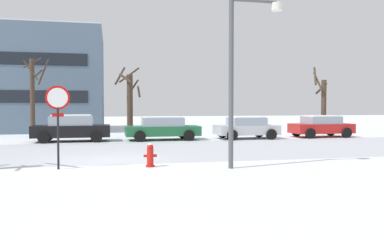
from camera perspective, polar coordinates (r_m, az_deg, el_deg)
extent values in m
plane|color=white|center=(14.54, -12.24, -5.97)|extent=(120.00, 120.00, 0.00)
cube|color=#B7BCC4|center=(17.66, -12.21, -4.54)|extent=(80.00, 8.29, 0.00)
cylinder|color=black|center=(13.04, -19.20, -2.01)|extent=(0.07, 0.10, 2.24)
cylinder|color=red|center=(13.01, -19.26, 3.14)|extent=(0.75, 0.13, 0.76)
cylinder|color=white|center=(13.00, -19.26, 3.14)|extent=(0.62, 0.11, 0.62)
cube|color=red|center=(13.01, -19.23, 0.72)|extent=(0.36, 0.07, 0.12)
cylinder|color=white|center=(13.02, -19.26, 3.36)|extent=(0.42, 0.08, 0.42)
cylinder|color=red|center=(12.98, -6.20, -6.77)|extent=(0.30, 0.30, 0.06)
cylinder|color=red|center=(12.94, -6.21, -5.41)|extent=(0.22, 0.22, 0.56)
sphere|color=red|center=(12.90, -6.21, -3.97)|extent=(0.21, 0.21, 0.21)
cylinder|color=red|center=(12.92, -6.91, -5.30)|extent=(0.12, 0.09, 0.09)
cylinder|color=red|center=(12.95, -5.50, -5.27)|extent=(0.12, 0.09, 0.09)
sphere|color=white|center=(12.89, -6.21, -3.73)|extent=(0.15, 0.15, 0.15)
cylinder|color=#4C4F54|center=(12.55, 5.80, 5.58)|extent=(0.16, 0.16, 5.59)
cylinder|color=#4C4F54|center=(13.23, 9.20, 17.01)|extent=(1.56, 0.10, 0.10)
cylinder|color=silver|center=(13.49, 12.41, 16.04)|extent=(0.36, 0.36, 0.25)
cube|color=black|center=(22.94, -17.37, -1.56)|extent=(4.27, 1.77, 0.66)
cube|color=#8C99A8|center=(22.91, -17.39, -0.07)|extent=(2.36, 1.61, 0.54)
cube|color=white|center=(22.90, -17.39, 0.68)|extent=(2.14, 1.48, 0.06)
cylinder|color=black|center=(23.77, -13.87, -2.08)|extent=(0.64, 0.23, 0.64)
cylinder|color=black|center=(22.02, -13.96, -2.41)|extent=(0.64, 0.23, 0.64)
cylinder|color=black|center=(23.98, -20.49, -2.12)|extent=(0.64, 0.23, 0.64)
cylinder|color=black|center=(22.25, -21.09, -2.44)|extent=(0.64, 0.23, 0.64)
cube|color=#1E6038|center=(22.95, -4.39, -1.59)|extent=(4.37, 1.88, 0.56)
cube|color=#8C99A8|center=(22.92, -4.39, -0.26)|extent=(2.41, 1.71, 0.51)
cube|color=white|center=(22.91, -4.40, 0.44)|extent=(2.20, 1.58, 0.06)
cylinder|color=black|center=(24.12, -1.39, -1.96)|extent=(0.64, 0.23, 0.64)
cylinder|color=black|center=(22.31, -0.44, -2.29)|extent=(0.64, 0.23, 0.64)
cylinder|color=black|center=(23.73, -8.10, -2.05)|extent=(0.64, 0.23, 0.64)
cylinder|color=black|center=(21.88, -7.70, -2.40)|extent=(0.64, 0.23, 0.64)
cube|color=silver|center=(24.01, 8.03, -1.44)|extent=(3.83, 1.91, 0.57)
cube|color=#8C99A8|center=(23.98, 8.04, -0.19)|extent=(2.11, 1.74, 0.47)
cube|color=white|center=(23.98, 8.04, 0.44)|extent=(1.92, 1.60, 0.06)
cylinder|color=black|center=(25.36, 9.87, -1.79)|extent=(0.64, 0.23, 0.64)
cylinder|color=black|center=(23.63, 11.65, -2.09)|extent=(0.64, 0.23, 0.64)
cylinder|color=black|center=(24.52, 4.54, -1.90)|extent=(0.64, 0.23, 0.64)
cylinder|color=black|center=(22.72, 5.96, -2.22)|extent=(0.64, 0.23, 0.64)
cube|color=red|center=(26.38, 18.55, -1.17)|extent=(3.93, 1.78, 0.61)
cube|color=#8C99A8|center=(26.36, 18.56, 0.00)|extent=(2.17, 1.62, 0.47)
cube|color=white|center=(26.35, 18.57, 0.58)|extent=(1.97, 1.50, 0.06)
cylinder|color=black|center=(27.82, 19.83, -1.54)|extent=(0.64, 0.23, 0.64)
cylinder|color=black|center=(26.35, 21.90, -1.77)|extent=(0.64, 0.23, 0.64)
cylinder|color=black|center=(26.53, 15.20, -1.66)|extent=(0.64, 0.23, 0.64)
cylinder|color=black|center=(24.99, 17.11, -1.91)|extent=(0.64, 0.23, 0.64)
cylinder|color=#423326|center=(26.62, -22.53, 2.99)|extent=(0.29, 0.29, 5.03)
cylinder|color=#423326|center=(26.31, -22.75, 6.82)|extent=(0.89, 0.09, 1.27)
cylinder|color=#423326|center=(27.02, -22.02, 6.18)|extent=(0.87, 0.53, 0.70)
cylinder|color=#423326|center=(26.99, -21.14, 6.60)|extent=(0.94, 1.36, 1.57)
cylinder|color=#423326|center=(27.30, -22.53, 7.84)|extent=(1.14, 0.22, 0.74)
cylinder|color=#423326|center=(25.50, -9.17, 2.09)|extent=(0.39, 0.39, 4.07)
cylinder|color=#423326|center=(25.80, -8.57, 4.97)|extent=(0.64, 0.71, 0.86)
cylinder|color=#423326|center=(25.86, -10.60, 6.45)|extent=(0.78, 1.37, 1.27)
cylinder|color=#423326|center=(25.46, -7.87, 4.16)|extent=(0.33, 1.24, 0.72)
cylinder|color=#423326|center=(25.21, -9.82, 6.11)|extent=(0.84, 0.75, 0.67)
cylinder|color=#423326|center=(26.24, -9.27, 6.58)|extent=(1.38, 0.12, 1.08)
cylinder|color=#423326|center=(29.45, 18.90, 1.84)|extent=(0.36, 0.36, 3.90)
cylinder|color=#423326|center=(29.84, 18.58, 4.45)|extent=(0.93, 0.23, 0.87)
cylinder|color=#423326|center=(29.22, 18.13, 5.43)|extent=(0.22, 1.12, 1.41)
cylinder|color=#423326|center=(29.47, 17.74, 6.23)|extent=(0.70, 1.29, 1.41)
cube|color=slate|center=(34.42, -21.47, 5.30)|extent=(10.05, 9.23, 8.07)
cube|color=white|center=(34.89, -21.56, 12.02)|extent=(9.84, 9.05, 0.10)
cube|color=black|center=(29.80, -22.89, 3.21)|extent=(8.04, 0.04, 0.90)
cube|color=black|center=(29.98, -22.97, 8.36)|extent=(8.04, 0.04, 0.90)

